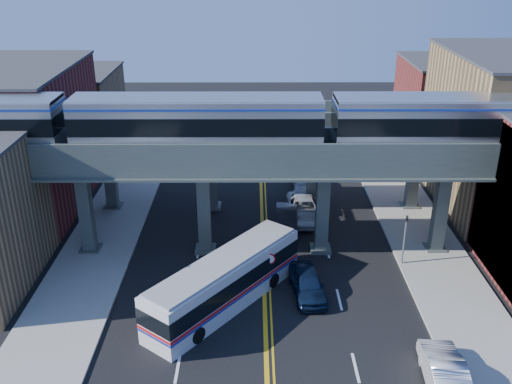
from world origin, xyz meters
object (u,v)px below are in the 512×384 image
(transit_train, at_px, (197,121))
(car_lane_b, at_px, (286,218))
(transit_bus, at_px, (225,282))
(car_lane_d, at_px, (306,183))
(traffic_signal, at_px, (405,234))
(car_lane_a, at_px, (308,283))
(car_parked_curb, at_px, (444,372))
(stop_sign, at_px, (269,266))
(car_lane_c, at_px, (303,209))

(transit_train, bearing_deg, car_lane_b, 30.41)
(transit_bus, distance_m, car_lane_d, 17.74)
(car_lane_d, bearing_deg, traffic_signal, -64.54)
(car_lane_a, xyz_separation_m, car_parked_curb, (5.89, -7.85, 0.05))
(car_parked_curb, bearing_deg, traffic_signal, -88.96)
(car_lane_d, xyz_separation_m, car_parked_curb, (4.68, -23.51, 0.01))
(stop_sign, bearing_deg, car_parked_curb, -45.24)
(transit_train, bearing_deg, car_parked_curb, -46.27)
(car_lane_c, height_order, car_lane_d, car_lane_d)
(transit_bus, bearing_deg, car_lane_c, 12.37)
(transit_bus, distance_m, car_parked_curb, 12.85)
(transit_bus, height_order, car_lane_c, transit_bus)
(car_lane_d, bearing_deg, car_lane_b, -104.96)
(traffic_signal, xyz_separation_m, car_lane_b, (-7.40, 5.52, -1.56))
(traffic_signal, distance_m, car_parked_curb, 11.39)
(traffic_signal, relative_size, car_parked_curb, 0.82)
(car_lane_a, height_order, car_parked_curb, car_parked_curb)
(transit_bus, bearing_deg, car_parked_curb, -84.41)
(transit_bus, relative_size, car_lane_b, 2.35)
(car_lane_c, bearing_deg, transit_bus, -113.71)
(car_lane_c, bearing_deg, car_lane_d, 85.26)
(traffic_signal, bearing_deg, car_lane_b, 143.30)
(transit_train, distance_m, car_lane_a, 12.20)
(car_lane_a, height_order, car_lane_c, car_lane_c)
(car_lane_c, relative_size, car_lane_d, 1.01)
(stop_sign, relative_size, traffic_signal, 0.64)
(car_lane_a, xyz_separation_m, car_lane_b, (-0.81, 8.94, -0.04))
(car_lane_a, height_order, car_lane_d, car_lane_d)
(transit_bus, bearing_deg, transit_train, 54.35)
(traffic_signal, relative_size, car_lane_d, 0.73)
(car_lane_a, bearing_deg, car_lane_d, 79.28)
(car_lane_a, distance_m, car_parked_curb, 9.81)
(traffic_signal, height_order, transit_bus, traffic_signal)
(transit_train, distance_m, car_lane_b, 11.05)
(stop_sign, relative_size, transit_bus, 0.25)
(transit_bus, height_order, car_lane_a, transit_bus)
(transit_bus, distance_m, car_lane_c, 12.81)
(car_lane_b, xyz_separation_m, car_lane_d, (2.02, 6.73, 0.07))
(transit_train, distance_m, car_parked_curb, 20.24)
(transit_train, bearing_deg, transit_bus, -73.69)
(transit_train, xyz_separation_m, stop_sign, (4.49, -5.00, -7.57))
(car_lane_c, distance_m, car_lane_d, 5.13)
(traffic_signal, distance_m, car_lane_d, 13.46)
(transit_bus, xyz_separation_m, car_lane_c, (5.54, 11.53, -0.73))
(car_lane_a, xyz_separation_m, car_lane_d, (1.20, 15.67, 0.04))
(traffic_signal, height_order, car_lane_a, traffic_signal)
(traffic_signal, relative_size, car_lane_c, 0.73)
(transit_train, height_order, car_lane_b, transit_train)
(car_lane_b, bearing_deg, car_lane_a, -81.48)
(transit_bus, relative_size, car_lane_c, 1.87)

